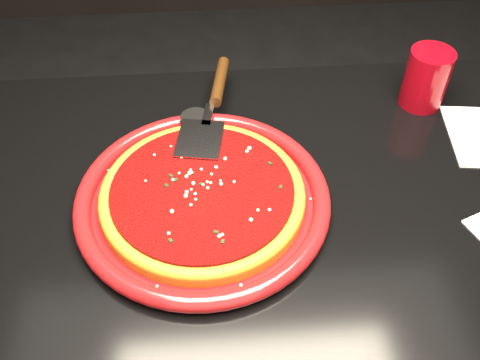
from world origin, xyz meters
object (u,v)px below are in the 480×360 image
object	(u,v)px
table	(274,338)
plate	(203,199)
pizza_server	(212,106)
cup	(426,78)
ramekin	(196,125)

from	to	relation	value
table	plate	xyz separation A→B (m)	(-0.12, 0.04, 0.39)
pizza_server	cup	bearing A→B (deg)	16.10
pizza_server	cup	distance (m)	0.39
pizza_server	cup	xyz separation A→B (m)	(0.39, 0.04, 0.01)
plate	pizza_server	xyz separation A→B (m)	(0.02, 0.18, 0.03)
plate	ramekin	bearing A→B (deg)	92.40
table	pizza_server	xyz separation A→B (m)	(-0.10, 0.23, 0.42)
table	ramekin	bearing A→B (deg)	121.66
plate	pizza_server	bearing A→B (deg)	82.97
table	ramekin	xyz separation A→B (m)	(-0.13, 0.21, 0.39)
pizza_server	cup	size ratio (longest dim) A/B	2.81
table	cup	distance (m)	0.58
table	plate	distance (m)	0.41
table	pizza_server	bearing A→B (deg)	113.95
ramekin	pizza_server	bearing A→B (deg)	27.53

